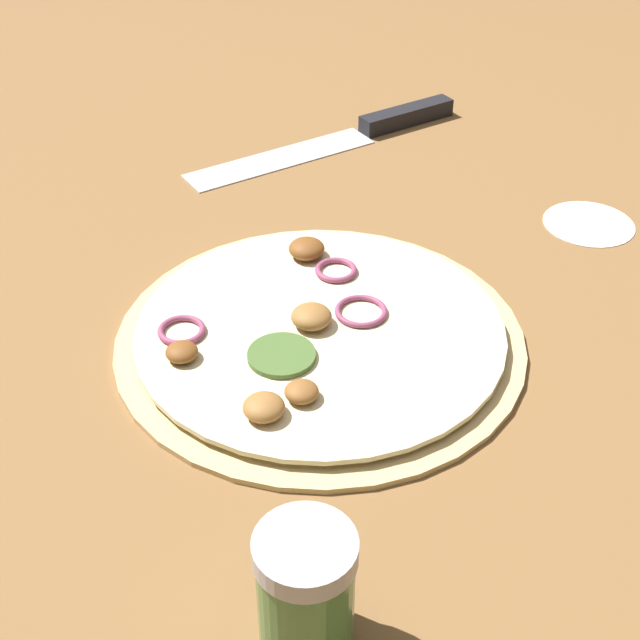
% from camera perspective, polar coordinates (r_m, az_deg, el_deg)
% --- Properties ---
extents(ground_plane, '(3.00, 3.00, 0.00)m').
position_cam_1_polar(ground_plane, '(0.65, 0.00, -1.35)').
color(ground_plane, brown).
extents(pizza, '(0.30, 0.30, 0.03)m').
position_cam_1_polar(pizza, '(0.64, -0.13, -0.87)').
color(pizza, '#D6B77A').
rests_on(pizza, ground_plane).
extents(knife, '(0.26, 0.21, 0.02)m').
position_cam_1_polar(knife, '(0.94, 2.98, 12.09)').
color(knife, silver).
rests_on(knife, ground_plane).
extents(spice_jar, '(0.05, 0.05, 0.07)m').
position_cam_1_polar(spice_jar, '(0.45, -0.92, -16.98)').
color(spice_jar, '#4C7F42').
rests_on(spice_jar, ground_plane).
extents(flour_patch, '(0.08, 0.08, 0.00)m').
position_cam_1_polar(flour_patch, '(0.82, 16.82, 5.94)').
color(flour_patch, white).
rests_on(flour_patch, ground_plane).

